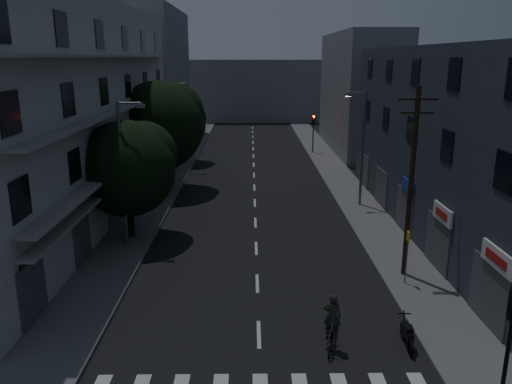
{
  "coord_description": "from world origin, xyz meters",
  "views": [
    {
      "loc": [
        -0.3,
        -15.16,
        10.35
      ],
      "look_at": [
        0.0,
        12.0,
        3.0
      ],
      "focal_mm": 35.0,
      "sensor_mm": 36.0,
      "label": 1
    }
  ],
  "objects_px": {
    "utility_pole": "(411,180)",
    "motorcycle": "(407,335)",
    "traffic_signal_near": "(512,328)",
    "cyclist": "(332,331)",
    "bus_stop_sign": "(407,248)"
  },
  "relations": [
    {
      "from": "cyclist",
      "to": "bus_stop_sign",
      "type": "bearing_deg",
      "value": 64.74
    },
    {
      "from": "cyclist",
      "to": "traffic_signal_near",
      "type": "bearing_deg",
      "value": -28.17
    },
    {
      "from": "utility_pole",
      "to": "motorcycle",
      "type": "bearing_deg",
      "value": -105.62
    },
    {
      "from": "traffic_signal_near",
      "to": "motorcycle",
      "type": "relative_size",
      "value": 2.27
    },
    {
      "from": "traffic_signal_near",
      "to": "bus_stop_sign",
      "type": "distance_m",
      "value": 9.18
    },
    {
      "from": "utility_pole",
      "to": "bus_stop_sign",
      "type": "distance_m",
      "value": 3.15
    },
    {
      "from": "traffic_signal_near",
      "to": "motorcycle",
      "type": "xyz_separation_m",
      "value": [
        -1.47,
        4.04,
        -2.64
      ]
    },
    {
      "from": "utility_pole",
      "to": "motorcycle",
      "type": "height_order",
      "value": "utility_pole"
    },
    {
      "from": "traffic_signal_near",
      "to": "utility_pole",
      "type": "height_order",
      "value": "utility_pole"
    },
    {
      "from": "traffic_signal_near",
      "to": "bus_stop_sign",
      "type": "bearing_deg",
      "value": 90.16
    },
    {
      "from": "traffic_signal_near",
      "to": "bus_stop_sign",
      "type": "height_order",
      "value": "traffic_signal_near"
    },
    {
      "from": "utility_pole",
      "to": "bus_stop_sign",
      "type": "height_order",
      "value": "utility_pole"
    },
    {
      "from": "traffic_signal_near",
      "to": "motorcycle",
      "type": "distance_m",
      "value": 5.05
    },
    {
      "from": "utility_pole",
      "to": "cyclist",
      "type": "distance_m",
      "value": 8.71
    },
    {
      "from": "utility_pole",
      "to": "bus_stop_sign",
      "type": "bearing_deg",
      "value": -103.9
    }
  ]
}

